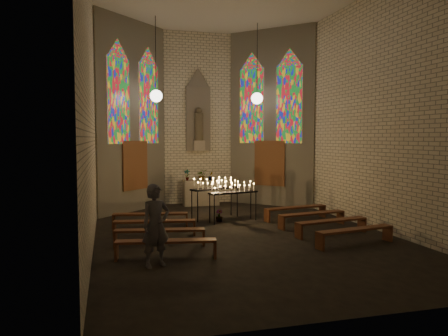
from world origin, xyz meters
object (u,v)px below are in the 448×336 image
(visitor, at_px, (156,225))
(altar, at_px, (201,193))
(votive_stand_left, at_px, (215,186))
(votive_stand_right, at_px, (233,190))
(aisle_flower_pot, at_px, (219,216))

(visitor, bearing_deg, altar, 50.72)
(votive_stand_left, height_order, votive_stand_right, votive_stand_left)
(votive_stand_right, bearing_deg, aisle_flower_pot, 156.44)
(altar, distance_m, aisle_flower_pot, 3.63)
(altar, height_order, aisle_flower_pot, altar)
(votive_stand_left, relative_size, votive_stand_right, 1.06)
(votive_stand_left, height_order, visitor, visitor)
(visitor, bearing_deg, votive_stand_left, 42.31)
(altar, height_order, visitor, visitor)
(aisle_flower_pot, xyz_separation_m, votive_stand_right, (0.45, -0.07, 0.84))
(aisle_flower_pot, xyz_separation_m, visitor, (-2.50, -4.37, 0.67))
(aisle_flower_pot, bearing_deg, votive_stand_right, -9.33)
(altar, distance_m, visitor, 8.43)
(aisle_flower_pot, height_order, visitor, visitor)
(votive_stand_right, relative_size, visitor, 0.97)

